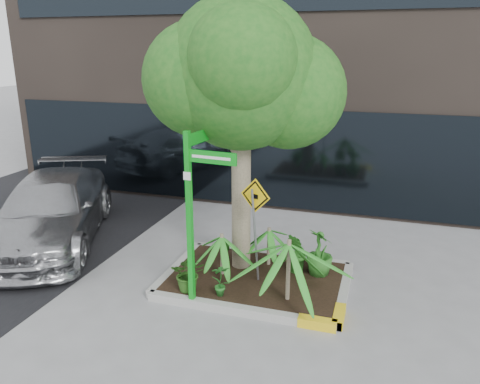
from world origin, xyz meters
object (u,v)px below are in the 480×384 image
(parked_car, at_px, (52,210))
(cattle_sign, at_px, (255,214))
(street_sign_post, at_px, (194,202))
(tree, at_px, (241,73))

(parked_car, bearing_deg, cattle_sign, -33.39)
(parked_car, distance_m, street_sign_post, 4.59)
(street_sign_post, distance_m, cattle_sign, 1.18)
(tree, distance_m, parked_car, 5.41)
(tree, xyz_separation_m, cattle_sign, (0.44, -0.63, -2.30))
(parked_car, xyz_separation_m, cattle_sign, (4.92, -0.83, 0.73))
(street_sign_post, xyz_separation_m, cattle_sign, (0.78, 0.80, -0.39))
(tree, bearing_deg, cattle_sign, -54.62)
(tree, height_order, street_sign_post, tree)
(street_sign_post, bearing_deg, cattle_sign, 51.70)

